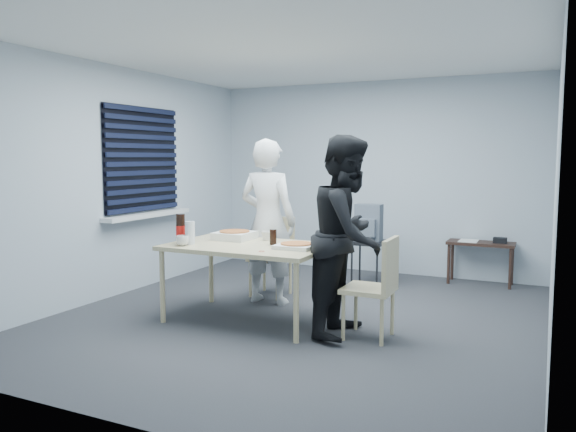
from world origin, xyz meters
The scene contains 19 objects.
room centered at (-2.20, 0.40, 1.44)m, with size 5.00×5.00×5.00m.
dining_table centered at (-0.39, -0.30, 0.68)m, with size 1.52×0.96×0.74m.
chair_far centered at (-0.64, 0.75, 0.51)m, with size 0.42×0.42×0.89m.
chair_right centered at (0.90, -0.32, 0.51)m, with size 0.42×0.42×0.89m.
person_white centered at (-0.53, 0.38, 0.89)m, with size 0.65×0.42×1.77m, color silver.
person_black centered at (0.61, -0.29, 0.89)m, with size 0.86×0.47×1.77m, color black.
side_table centered at (1.46, 2.28, 0.45)m, with size 0.80×0.36×0.53m.
stool centered at (0.20, 1.67, 0.44)m, with size 0.40×0.40×0.55m.
backpack centered at (0.20, 1.66, 0.77)m, with size 0.32×0.24×0.45m.
pizza_box_a centered at (-0.69, -0.06, 0.78)m, with size 0.36×0.36×0.09m.
pizza_box_b centered at (0.11, -0.30, 0.76)m, with size 0.34×0.34×0.05m.
mug_a centered at (-0.92, -0.63, 0.79)m, with size 0.12×0.12×0.10m, color silver.
mug_b centered at (-0.37, 0.02, 0.79)m, with size 0.10×0.10×0.09m, color silver.
cola_glass centered at (-0.17, -0.20, 0.82)m, with size 0.07×0.07×0.15m, color black.
soda_bottle centered at (-1.03, -0.50, 0.88)m, with size 0.09×0.09×0.29m.
plastic_cups centered at (-0.91, -0.52, 0.85)m, with size 0.09×0.09×0.22m, color silver.
rubber_band centered at (-0.09, -0.59, 0.74)m, with size 0.05×0.05×0.00m, color red.
papers centered at (1.31, 2.30, 0.54)m, with size 0.22×0.30×0.01m, color white.
black_box centered at (1.68, 2.28, 0.57)m, with size 0.16×0.11×0.07m, color black.
Camera 1 is at (2.23, -4.95, 1.58)m, focal length 35.00 mm.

